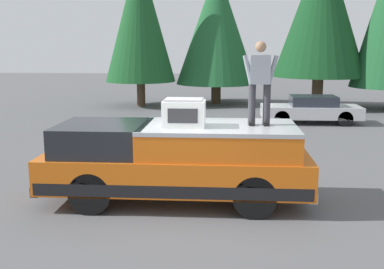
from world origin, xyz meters
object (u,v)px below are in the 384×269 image
Objects in this scene: person_on_truck_bed at (260,81)px; parked_car_silver at (311,109)px; pickup_truck at (176,161)px; compressor_unit at (184,113)px.

person_on_truck_bed is 0.41× the size of parked_car_silver.
person_on_truck_bed is (0.07, -1.70, 1.68)m from pickup_truck.
pickup_truck is 6.60× the size of compressor_unit.
compressor_unit is 0.20× the size of parked_car_silver.
person_on_truck_bed reaches higher than pickup_truck.
parked_car_silver is at bearing -23.77° from pickup_truck.
pickup_truck is 2.39m from person_on_truck_bed.
compressor_unit reaches higher than parked_car_silver.
compressor_unit is (-0.19, -0.19, 1.05)m from pickup_truck.
parked_car_silver is (10.48, -4.62, -0.29)m from pickup_truck.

